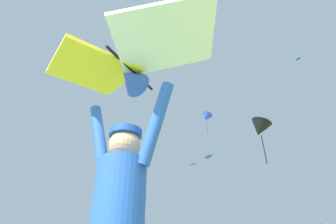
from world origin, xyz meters
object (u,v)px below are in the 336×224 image
at_px(distant_kite_purple_mid_right, 193,164).
at_px(distant_kite_blue_far_center, 298,59).
at_px(distant_kite_blue_low_right, 208,156).
at_px(distant_kite_black_overhead_distant, 260,129).
at_px(held_stunt_kite, 127,62).
at_px(distant_kite_blue_high_right, 206,117).

bearing_deg(distant_kite_purple_mid_right, distant_kite_blue_far_center, -33.72).
bearing_deg(distant_kite_blue_low_right, distant_kite_black_overhead_distant, -67.86).
xyz_separation_m(distant_kite_black_overhead_distant, distant_kite_blue_far_center, (7.53, 9.73, 13.18)).
distance_m(held_stunt_kite, distant_kite_black_overhead_distant, 15.79).
xyz_separation_m(distant_kite_blue_high_right, distant_kite_blue_low_right, (0.01, -3.19, -6.47)).
height_order(held_stunt_kite, distant_kite_blue_high_right, distant_kite_blue_high_right).
relative_size(distant_kite_blue_low_right, distant_kite_blue_far_center, 1.41).
height_order(distant_kite_black_overhead_distant, distant_kite_blue_far_center, distant_kite_blue_far_center).
xyz_separation_m(held_stunt_kite, distant_kite_blue_far_center, (10.89, 23.99, 19.07)).
relative_size(distant_kite_blue_low_right, distant_kite_black_overhead_distant, 0.30).
xyz_separation_m(held_stunt_kite, distant_kite_blue_high_right, (-0.69, 27.38, 14.31)).
bearing_deg(distant_kite_blue_far_center, distant_kite_black_overhead_distant, -127.74).
distance_m(held_stunt_kite, distant_kite_blue_far_center, 32.52).
xyz_separation_m(distant_kite_blue_low_right, distant_kite_black_overhead_distant, (4.04, -9.94, -1.95)).
distance_m(held_stunt_kite, distant_kite_blue_high_right, 30.90).
distance_m(distant_kite_blue_high_right, distant_kite_blue_far_center, 12.97).
bearing_deg(held_stunt_kite, distant_kite_purple_mid_right, 95.87).
bearing_deg(held_stunt_kite, distant_kite_blue_low_right, 91.61).
bearing_deg(distant_kite_blue_low_right, held_stunt_kite, -88.39).
distance_m(distant_kite_blue_low_right, distant_kite_black_overhead_distant, 10.90).
bearing_deg(distant_kite_blue_high_right, held_stunt_kite, -88.55).
height_order(distant_kite_blue_low_right, distant_kite_black_overhead_distant, distant_kite_blue_low_right).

